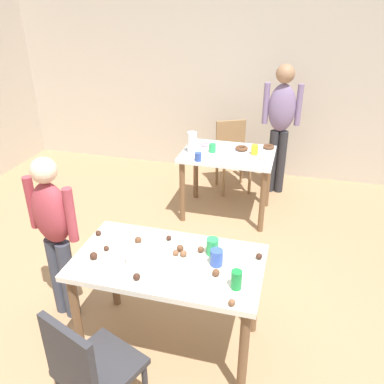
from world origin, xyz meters
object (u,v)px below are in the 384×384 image
at_px(person_girl_near, 54,228).
at_px(pitcher_far, 192,142).
at_px(dining_table_far, 227,163).
at_px(chair_far_table, 232,151).
at_px(soda_can, 236,280).
at_px(dining_table_near, 169,273).
at_px(person_adult_far, 281,118).
at_px(mixing_bowl, 142,258).
at_px(chair_near_table, 89,368).

height_order(person_girl_near, pitcher_far, person_girl_near).
bearing_deg(dining_table_far, chair_far_table, 95.28).
bearing_deg(soda_can, pitcher_far, 111.72).
distance_m(dining_table_near, soda_can, 0.53).
bearing_deg(person_adult_far, pitcher_far, -136.55).
height_order(dining_table_near, soda_can, soda_can).
relative_size(person_girl_near, soda_can, 10.98).
xyz_separation_m(chair_far_table, pitcher_far, (-0.31, -0.80, 0.37)).
bearing_deg(person_adult_far, dining_table_far, -124.11).
distance_m(person_adult_far, mixing_bowl, 2.92).
bearing_deg(dining_table_near, chair_far_table, 90.89).
distance_m(dining_table_far, person_adult_far, 0.95).
distance_m(chair_near_table, mixing_bowl, 0.71).
xyz_separation_m(chair_near_table, pitcher_far, (-0.13, 2.65, 0.37)).
relative_size(mixing_bowl, soda_can, 1.72).
bearing_deg(person_adult_far, soda_can, -90.86).
bearing_deg(person_adult_far, dining_table_near, -100.69).
relative_size(person_girl_near, mixing_bowl, 6.38).
bearing_deg(chair_far_table, pitcher_far, -111.38).
xyz_separation_m(dining_table_near, mixing_bowl, (-0.15, -0.08, 0.15)).
bearing_deg(mixing_bowl, soda_can, -7.36).
relative_size(chair_far_table, pitcher_far, 3.81).
bearing_deg(pitcher_far, dining_table_near, -79.56).
relative_size(chair_near_table, soda_can, 7.13).
xyz_separation_m(dining_table_far, person_adult_far, (0.50, 0.73, 0.33)).
bearing_deg(soda_can, person_girl_near, 169.44).
xyz_separation_m(chair_near_table, chair_far_table, (0.18, 3.44, 0.00)).
distance_m(chair_near_table, pitcher_far, 2.67).
bearing_deg(soda_can, chair_far_table, 100.18).
xyz_separation_m(dining_table_far, mixing_bowl, (-0.17, -2.10, 0.16)).
height_order(chair_near_table, mixing_bowl, chair_near_table).
distance_m(person_girl_near, mixing_bowl, 0.77).
bearing_deg(chair_near_table, soda_can, 38.54).
relative_size(dining_table_far, person_girl_near, 0.74).
relative_size(chair_far_table, soda_can, 7.13).
distance_m(dining_table_near, person_adult_far, 2.82).
bearing_deg(chair_far_table, soda_can, -79.82).
bearing_deg(chair_far_table, dining_table_near, -89.11).
relative_size(dining_table_far, soda_can, 8.14).
relative_size(soda_can, pitcher_far, 0.53).
bearing_deg(pitcher_far, person_girl_near, -106.65).
distance_m(chair_near_table, soda_can, 0.95).
height_order(dining_table_far, mixing_bowl, mixing_bowl).
relative_size(dining_table_far, pitcher_far, 4.35).
distance_m(dining_table_near, chair_far_table, 2.73).
xyz_separation_m(dining_table_near, chair_near_table, (-0.23, -0.72, -0.15)).
relative_size(chair_near_table, mixing_bowl, 4.14).
distance_m(dining_table_near, dining_table_far, 2.02).
bearing_deg(mixing_bowl, chair_near_table, -96.97).
bearing_deg(soda_can, mixing_bowl, 172.64).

